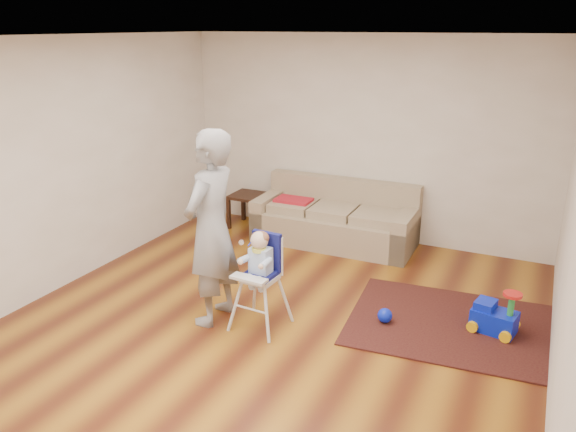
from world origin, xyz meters
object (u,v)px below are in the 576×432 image
at_px(side_table, 249,210).
at_px(toy_ball, 385,315).
at_px(sofa, 334,214).
at_px(ride_on_toy, 495,310).
at_px(high_chair, 260,281).
at_px(adult, 211,229).

relative_size(side_table, toy_ball, 3.34).
bearing_deg(sofa, ride_on_toy, -35.19).
xyz_separation_m(side_table, high_chair, (1.50, -2.46, 0.23)).
height_order(side_table, high_chair, high_chair).
distance_m(toy_ball, adult, 1.90).
xyz_separation_m(sofa, toy_ball, (1.23, -1.81, -0.32)).
xyz_separation_m(ride_on_toy, high_chair, (-2.06, -0.85, 0.24)).
relative_size(ride_on_toy, high_chair, 0.45).
bearing_deg(sofa, toy_ball, -56.44).
xyz_separation_m(sofa, adult, (-0.34, -2.43, 0.55)).
bearing_deg(sofa, high_chair, -87.02).
xyz_separation_m(sofa, high_chair, (0.15, -2.37, 0.07)).
distance_m(side_table, adult, 2.81).
xyz_separation_m(toy_ball, high_chair, (-1.08, -0.56, 0.39)).
xyz_separation_m(side_table, adult, (1.02, -2.52, 0.71)).
bearing_deg(side_table, adult, -68.02).
distance_m(sofa, ride_on_toy, 2.69).
bearing_deg(adult, ride_on_toy, 109.17).
relative_size(sofa, adult, 1.11).
relative_size(sofa, side_table, 4.40).
distance_m(sofa, toy_ball, 2.21).
height_order(sofa, adult, adult).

